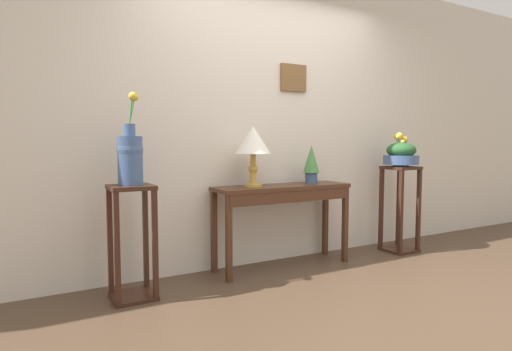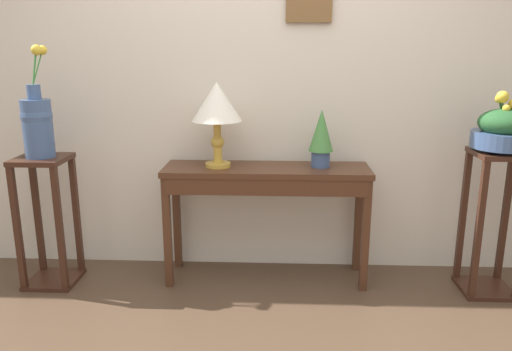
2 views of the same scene
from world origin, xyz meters
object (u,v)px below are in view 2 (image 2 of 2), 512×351
(console_table, at_px, (266,185))
(flower_vase_tall_left, at_px, (37,121))
(table_lamp, at_px, (217,105))
(pedestal_stand_right, at_px, (492,223))
(planter_bowl_wide_right, at_px, (504,130))
(pedestal_stand_left, at_px, (48,221))
(potted_plant_on_console, at_px, (321,136))

(console_table, distance_m, flower_vase_tall_left, 1.42)
(table_lamp, bearing_deg, console_table, -4.32)
(pedestal_stand_right, relative_size, planter_bowl_wide_right, 2.49)
(pedestal_stand_left, distance_m, planter_bowl_wide_right, 2.78)
(console_table, xyz_separation_m, table_lamp, (-0.30, 0.02, 0.49))
(table_lamp, bearing_deg, flower_vase_tall_left, -173.31)
(console_table, relative_size, flower_vase_tall_left, 1.94)
(flower_vase_tall_left, relative_size, planter_bowl_wide_right, 1.85)
(potted_plant_on_console, bearing_deg, planter_bowl_wide_right, -8.20)
(console_table, height_order, table_lamp, table_lamp)
(flower_vase_tall_left, distance_m, planter_bowl_wide_right, 2.72)
(potted_plant_on_console, distance_m, planter_bowl_wide_right, 1.04)
(table_lamp, bearing_deg, pedestal_stand_left, -173.27)
(pedestal_stand_right, height_order, planter_bowl_wide_right, planter_bowl_wide_right)
(console_table, bearing_deg, pedestal_stand_left, -175.71)
(console_table, height_order, planter_bowl_wide_right, planter_bowl_wide_right)
(console_table, xyz_separation_m, pedestal_stand_left, (-1.36, -0.10, -0.22))
(pedestal_stand_right, bearing_deg, console_table, 175.78)
(planter_bowl_wide_right, bearing_deg, flower_vase_tall_left, -179.98)
(flower_vase_tall_left, height_order, pedestal_stand_right, flower_vase_tall_left)
(pedestal_stand_left, bearing_deg, flower_vase_tall_left, 38.73)
(console_table, distance_m, potted_plant_on_console, 0.46)
(potted_plant_on_console, distance_m, flower_vase_tall_left, 1.70)
(console_table, relative_size, table_lamp, 2.45)
(potted_plant_on_console, relative_size, flower_vase_tall_left, 0.54)
(potted_plant_on_console, height_order, pedestal_stand_left, potted_plant_on_console)
(flower_vase_tall_left, height_order, planter_bowl_wide_right, flower_vase_tall_left)
(potted_plant_on_console, xyz_separation_m, planter_bowl_wide_right, (1.03, -0.15, 0.07))
(pedestal_stand_left, relative_size, flower_vase_tall_left, 1.25)
(console_table, distance_m, planter_bowl_wide_right, 1.41)
(potted_plant_on_console, xyz_separation_m, pedestal_stand_left, (-1.69, -0.15, -0.53))
(potted_plant_on_console, relative_size, planter_bowl_wide_right, 1.01)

